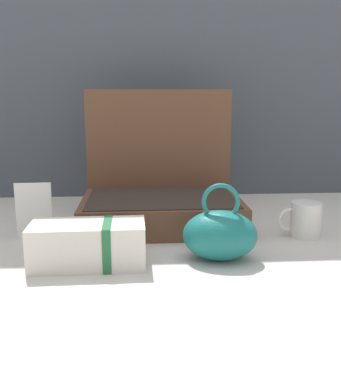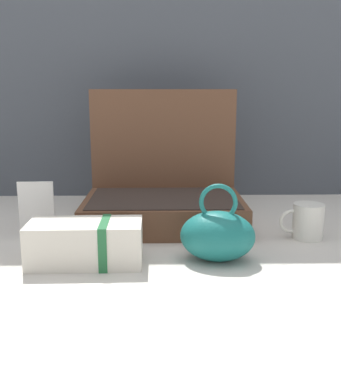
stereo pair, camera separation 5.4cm
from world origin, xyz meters
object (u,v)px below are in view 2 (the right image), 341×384
at_px(teal_pouch_handbag, 218,235).
at_px(info_card_left, 37,209).
at_px(open_suitcase, 164,196).
at_px(cream_toiletry_bag, 87,243).
at_px(coffee_mug, 308,222).

bearing_deg(teal_pouch_handbag, info_card_left, 157.25).
distance_m(open_suitcase, info_card_left, 0.38).
bearing_deg(cream_toiletry_bag, info_card_left, 128.86).
relative_size(teal_pouch_handbag, info_card_left, 1.25).
relative_size(teal_pouch_handbag, cream_toiletry_bag, 0.73).
distance_m(open_suitcase, coffee_mug, 0.44).
xyz_separation_m(cream_toiletry_bag, info_card_left, (-0.18, 0.22, 0.03)).
bearing_deg(teal_pouch_handbag, open_suitcase, 111.26).
distance_m(teal_pouch_handbag, coffee_mug, 0.32).
distance_m(cream_toiletry_bag, info_card_left, 0.28).
xyz_separation_m(teal_pouch_handbag, coffee_mug, (0.27, 0.16, -0.01)).
xyz_separation_m(teal_pouch_handbag, cream_toiletry_bag, (-0.31, -0.01, -0.01)).
distance_m(teal_pouch_handbag, info_card_left, 0.53).
relative_size(teal_pouch_handbag, coffee_mug, 1.59).
xyz_separation_m(cream_toiletry_bag, coffee_mug, (0.59, 0.18, -0.00)).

